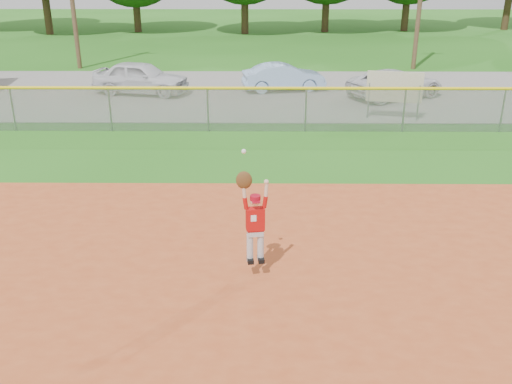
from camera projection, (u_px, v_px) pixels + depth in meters
ground at (162, 285)px, 10.43m from camera, size 120.00×120.00×0.00m
parking_strip at (220, 93)px, 25.21m from camera, size 44.00×10.00×0.03m
car_white_a at (141, 78)px, 24.68m from camera, size 4.37×2.48×1.40m
car_blue at (284, 77)px, 25.31m from camera, size 3.80×1.89×1.20m
car_white_b at (396, 84)px, 24.09m from camera, size 4.63×3.74×1.17m
sponsor_sign at (394, 88)px, 20.61m from camera, size 1.96×0.47×1.77m
outfield_fence at (208, 106)px, 19.33m from camera, size 40.06×0.10×1.55m
ballplayer at (254, 218)px, 10.25m from camera, size 0.59×0.28×2.19m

